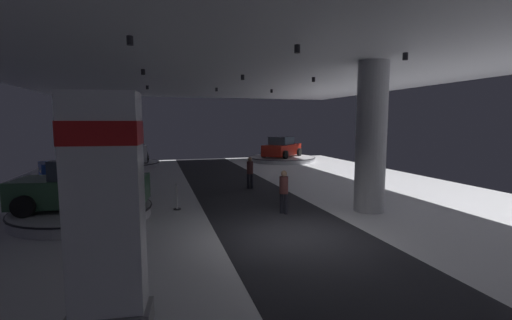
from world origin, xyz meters
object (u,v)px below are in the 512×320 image
Objects in this scene: display_car_mid_left at (84,186)px; display_car_far_left at (88,166)px; display_platform_deep_left at (121,164)px; visitor_walking_far at (250,171)px; display_car_deep_right at (282,148)px; display_platform_deep_right at (282,159)px; visitor_walking_near at (284,189)px; pickup_truck_deep_left at (119,150)px; display_platform_far_left at (88,183)px; display_platform_mid_left at (84,213)px; column_right at (371,138)px; brand_sign_pylon at (106,211)px.

display_car_mid_left is 0.97× the size of display_car_far_left.
display_platform_deep_left is 1.29× the size of display_car_mid_left.
display_car_deep_right is at bearing 62.02° from visitor_walking_far.
visitor_walking_near is at bearing -110.44° from display_platform_deep_right.
visitor_walking_near is (7.12, -16.48, -0.32)m from pickup_truck_deep_left.
display_car_mid_left reaches higher than display_platform_far_left.
display_platform_mid_left is 0.77× the size of display_platform_far_left.
pickup_truck_deep_left is (-10.36, 16.96, -1.52)m from column_right.
pickup_truck_deep_left is (-1.95, 22.27, -0.73)m from brand_sign_pylon.
display_platform_deep_left is at bearing 90.69° from display_car_mid_left.
display_platform_mid_left is (0.27, -15.12, -1.02)m from pickup_truck_deep_left.
display_platform_far_left is at bearing 142.70° from column_right.
column_right is at bearing -99.33° from display_platform_deep_right.
display_car_deep_right is 15.91m from display_platform_far_left.
visitor_walking_far is at bearing 27.19° from display_platform_mid_left.
display_car_deep_right is 0.97× the size of display_car_mid_left.
column_right is 14.02m from display_car_far_left.
pickup_truck_deep_left reaches higher than display_car_mid_left.
display_platform_deep_right is 0.99× the size of pickup_truck_deep_left.
display_car_deep_right is 19.36m from display_platform_mid_left.
visitor_walking_near is (7.00, -16.18, 0.74)m from display_platform_deep_left.
brand_sign_pylon is 14.12m from display_platform_far_left.
display_car_deep_right is 12.95m from display_platform_deep_left.
pickup_truck_deep_left reaches higher than display_platform_far_left.
brand_sign_pylon reaches higher than visitor_walking_near.
display_platform_deep_right is 3.56× the size of visitor_walking_far.
display_platform_deep_left is 14.82m from display_platform_mid_left.
display_platform_far_left is (-13.78, -7.96, -0.04)m from display_platform_deep_right.
brand_sign_pylon is at bearing -76.99° from display_car_mid_left.
display_car_far_left reaches higher than display_platform_mid_left.
display_platform_far_left is (-2.68, 13.75, -1.79)m from brand_sign_pylon.
pickup_truck_deep_left is 3.59× the size of visitor_walking_far.
display_platform_far_left is at bearing 98.57° from display_platform_mid_left.
column_right is 14.17m from display_platform_far_left.
display_car_mid_left is 6.75m from display_platform_far_left.
column_right is 16.68m from display_car_deep_right.
display_platform_deep_left is 8.30m from display_car_far_left.
display_car_mid_left is 2.77× the size of visitor_walking_far.
display_platform_mid_left is at bearing -152.81° from visitor_walking_far.
column_right is 0.96× the size of pickup_truck_deep_left.
visitor_walking_far is at bearing 27.32° from display_car_mid_left.
pickup_truck_deep_left reaches higher than visitor_walking_near.
display_car_deep_right is 16.96m from visitor_walking_near.
display_car_far_left is (-0.69, -8.51, -0.17)m from pickup_truck_deep_left.
visitor_walking_far is (7.93, -3.03, 0.74)m from display_platform_far_left.
display_car_mid_left is (-1.65, 7.15, -0.82)m from brand_sign_pylon.
display_car_far_left is (-11.05, 8.45, -1.69)m from column_right.
display_car_far_left reaches higher than visitor_walking_near.
column_right is at bearing -58.44° from display_platform_deep_left.
display_car_far_left is at bearing -94.66° from pickup_truck_deep_left.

